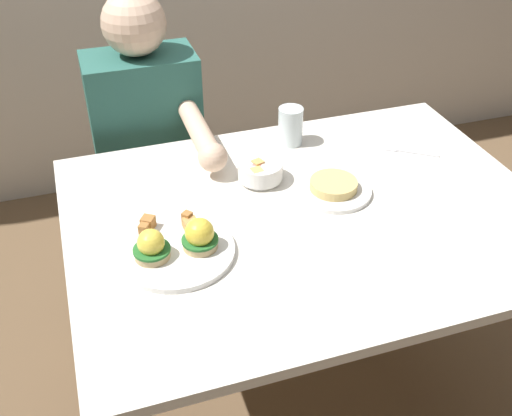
% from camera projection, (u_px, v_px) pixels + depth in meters
% --- Properties ---
extents(ground_plane, '(6.00, 6.00, 0.00)m').
position_uv_depth(ground_plane, '(298.00, 396.00, 1.95)').
color(ground_plane, brown).
extents(dining_table, '(1.20, 0.90, 0.74)m').
position_uv_depth(dining_table, '(307.00, 244.00, 1.58)').
color(dining_table, white).
rests_on(dining_table, ground_plane).
extents(eggs_benedict_plate, '(0.27, 0.27, 0.09)m').
position_uv_depth(eggs_benedict_plate, '(177.00, 245.00, 1.37)').
color(eggs_benedict_plate, white).
rests_on(eggs_benedict_plate, dining_table).
extents(fruit_bowl, '(0.12, 0.12, 0.06)m').
position_uv_depth(fruit_bowl, '(260.00, 171.00, 1.62)').
color(fruit_bowl, white).
rests_on(fruit_bowl, dining_table).
extents(fork, '(0.14, 0.10, 0.00)m').
position_uv_depth(fork, '(408.00, 151.00, 1.75)').
color(fork, silver).
rests_on(fork, dining_table).
extents(water_glass_near, '(0.07, 0.07, 0.11)m').
position_uv_depth(water_glass_near, '(290.00, 128.00, 1.77)').
color(water_glass_near, silver).
rests_on(water_glass_near, dining_table).
extents(side_plate, '(0.20, 0.20, 0.04)m').
position_uv_depth(side_plate, '(333.00, 188.00, 1.58)').
color(side_plate, white).
rests_on(side_plate, dining_table).
extents(diner_person, '(0.34, 0.54, 1.14)m').
position_uv_depth(diner_person, '(151.00, 147.00, 1.96)').
color(diner_person, '#33333D').
rests_on(diner_person, ground_plane).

